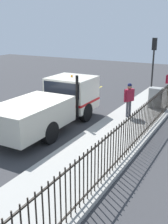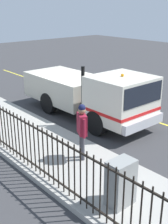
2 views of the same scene
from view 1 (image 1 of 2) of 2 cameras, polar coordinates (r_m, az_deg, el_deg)
The scene contains 9 objects.
ground_plane at distance 12.83m, azimuth -8.65°, elevation -4.72°, with size 52.46×52.46×0.00m, color #38383A.
sidewalk_slab at distance 11.35m, azimuth 3.72°, elevation -7.17°, with size 2.78×23.85×0.16m, color #A3A099.
lane_marking at distance 14.06m, azimuth -15.18°, elevation -3.12°, with size 0.12×21.46×0.01m, color yellow.
work_truck at distance 13.58m, azimuth -5.97°, elevation 2.04°, with size 2.31×6.65×2.51m.
worker_standing at distance 14.58m, azimuth 9.20°, elevation 3.17°, with size 0.44×0.59×1.79m.
iron_fence at distance 10.63m, azimuth 9.49°, elevation -4.20°, with size 0.04×20.30×1.51m.
traffic_light_near at distance 20.93m, azimuth 14.08°, elevation 11.56°, with size 0.32×0.24×3.73m.
utility_cabinet at distance 16.64m, azimuth 14.31°, elevation 2.82°, with size 0.67×0.46×1.16m, color gray.
traffic_cone at distance 15.27m, azimuth -10.75°, elevation 0.18°, with size 0.48×0.48×0.68m, color orange.
Camera 1 is at (7.30, -9.38, 4.82)m, focal length 44.75 mm.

